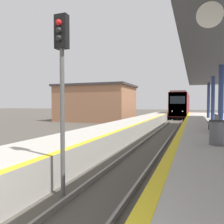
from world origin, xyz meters
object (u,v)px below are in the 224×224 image
Objects in this scene: signal_near at (62,71)px; train at (181,105)px; bench at (214,122)px; trash_bin at (217,133)px.

train is at bearing 88.51° from signal_near.
bench is at bearing 61.28° from signal_near.
signal_near is (-1.04, -39.93, 1.05)m from train.
train is 39.96m from signal_near.
signal_near is 2.57× the size of bench.
signal_near is at bearing -138.35° from trash_bin.
signal_near is at bearing -118.72° from bench.
trash_bin is at bearing -93.51° from bench.
train reaches higher than trash_bin.
signal_near reaches higher than train.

